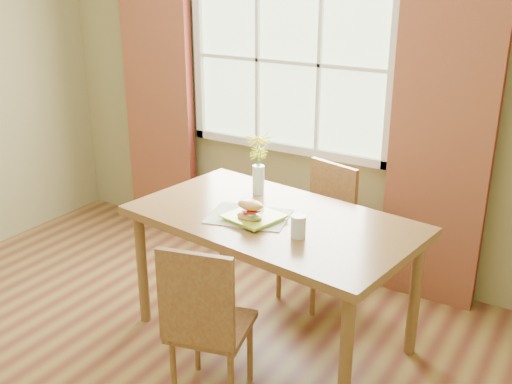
{
  "coord_description": "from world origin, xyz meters",
  "views": [
    {
      "loc": [
        2.06,
        -1.92,
        2.15
      ],
      "look_at": [
        0.41,
        0.77,
        0.95
      ],
      "focal_mm": 42.0,
      "sensor_mm": 36.0,
      "label": 1
    }
  ],
  "objects": [
    {
      "name": "room",
      "position": [
        0.0,
        0.0,
        1.35
      ],
      "size": [
        4.24,
        3.84,
        2.74
      ],
      "color": "olive",
      "rests_on": "ground"
    },
    {
      "name": "window",
      "position": [
        0.0,
        1.87,
        1.5
      ],
      "size": [
        1.62,
        0.06,
        1.32
      ],
      "color": "beige",
      "rests_on": "room"
    },
    {
      "name": "curtain_left",
      "position": [
        -1.15,
        1.78,
        1.1
      ],
      "size": [
        0.65,
        0.08,
        2.2
      ],
      "primitive_type": "cube",
      "color": "maroon",
      "rests_on": "room"
    },
    {
      "name": "curtain_right",
      "position": [
        1.15,
        1.78,
        1.1
      ],
      "size": [
        0.65,
        0.08,
        2.2
      ],
      "primitive_type": "cube",
      "color": "maroon",
      "rests_on": "room"
    },
    {
      "name": "dining_table",
      "position": [
        0.49,
        0.82,
        0.72
      ],
      "size": [
        1.74,
        1.12,
        0.8
      ],
      "rotation": [
        0.0,
        0.0,
        -0.13
      ],
      "color": "brown",
      "rests_on": "room"
    },
    {
      "name": "chair_near",
      "position": [
        0.51,
        0.12,
        0.5
      ],
      "size": [
        0.47,
        0.47,
        0.92
      ],
      "rotation": [
        0.0,
        0.0,
        0.25
      ],
      "color": "olive",
      "rests_on": "room"
    },
    {
      "name": "chair_far",
      "position": [
        0.51,
        1.43,
        0.51
      ],
      "size": [
        0.48,
        0.48,
        0.93
      ],
      "rotation": [
        0.0,
        0.0,
        -0.27
      ],
      "color": "olive",
      "rests_on": "room"
    },
    {
      "name": "placemat",
      "position": [
        0.37,
        0.74,
        0.8
      ],
      "size": [
        0.52,
        0.43,
        0.01
      ],
      "primitive_type": "cube",
      "rotation": [
        0.0,
        0.0,
        0.26
      ],
      "color": "#B7C3A5",
      "rests_on": "dining_table"
    },
    {
      "name": "plate",
      "position": [
        0.43,
        0.72,
        0.81
      ],
      "size": [
        0.33,
        0.33,
        0.01
      ],
      "primitive_type": "cube",
      "rotation": [
        0.0,
        0.0,
        -0.22
      ],
      "color": "#A0BE2F",
      "rests_on": "placemat"
    },
    {
      "name": "croissant_sandwich",
      "position": [
        0.43,
        0.67,
        0.87
      ],
      "size": [
        0.16,
        0.11,
        0.12
      ],
      "rotation": [
        0.0,
        0.0,
        0.01
      ],
      "color": "#F4AB53",
      "rests_on": "plate"
    },
    {
      "name": "water_glass",
      "position": [
        0.74,
        0.65,
        0.86
      ],
      "size": [
        0.08,
        0.08,
        0.12
      ],
      "color": "silver",
      "rests_on": "dining_table"
    },
    {
      "name": "flower_vase",
      "position": [
        0.23,
        1.09,
        1.03
      ],
      "size": [
        0.16,
        0.16,
        0.38
      ],
      "color": "silver",
      "rests_on": "dining_table"
    }
  ]
}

